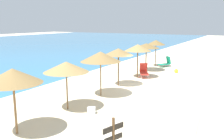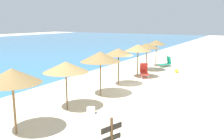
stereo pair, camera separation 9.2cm
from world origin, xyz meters
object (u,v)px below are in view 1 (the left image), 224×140
Objects in this scene: lounge_chair_1 at (166,63)px; beach_umbrella_2 at (101,57)px; beach_umbrella_1 at (66,67)px; beach_umbrella_3 at (118,52)px; lounge_chair_0 at (144,71)px; beach_umbrella_0 at (13,76)px; beach_umbrella_5 at (146,46)px; cooler_box at (91,110)px; beach_umbrella_4 at (138,48)px; beach_umbrella_6 at (156,42)px; beach_ball at (176,71)px.

beach_umbrella_2 is at bearing 117.74° from lounge_chair_1.
beach_umbrella_1 is 5.92m from beach_umbrella_3.
lounge_chair_0 is at bearing -3.76° from beach_umbrella_1.
beach_umbrella_0 is 1.92× the size of lounge_chair_1.
beach_umbrella_5 is 6.52× the size of cooler_box.
beach_umbrella_2 reaches higher than beach_umbrella_0.
beach_umbrella_4 is at bearing 115.28° from lounge_chair_1.
beach_umbrella_4 is 6.11m from beach_umbrella_6.
beach_umbrella_6 is at bearing -0.24° from beach_umbrella_5.
beach_umbrella_1 is 13.24m from beach_ball.
beach_umbrella_3 is (9.37, -0.03, 0.03)m from beach_umbrella_0.
beach_umbrella_2 is at bearing 59.43° from lounge_chair_0.
lounge_chair_1 is at bearing -2.99° from beach_umbrella_1.
beach_umbrella_3 is (5.92, -0.06, 0.19)m from beach_umbrella_1.
beach_umbrella_4 is at bearing 25.70° from lounge_chair_0.
beach_umbrella_5 reaches higher than beach_ball.
beach_umbrella_4 reaches higher than beach_umbrella_3.
beach_umbrella_2 reaches higher than lounge_chair_0.
beach_umbrella_4 is at bearing -3.28° from beach_umbrella_3.
beach_umbrella_0 is at bearing 170.87° from beach_ball.
lounge_chair_0 is 9.59m from cooler_box.
beach_umbrella_6 reaches higher than beach_umbrella_5.
lounge_chair_0 is at bearing 5.18° from cooler_box.
beach_umbrella_0 is 6.56m from beach_umbrella_2.
beach_umbrella_2 is 9.32m from beach_umbrella_5.
beach_umbrella_2 reaches higher than beach_ball.
lounge_chair_1 reaches higher than beach_ball.
beach_umbrella_6 is 15.41m from cooler_box.
beach_umbrella_1 is 3.12m from beach_umbrella_2.
lounge_chair_1 is at bearing -4.49° from beach_umbrella_3.
beach_umbrella_3 reaches higher than beach_umbrella_1.
beach_umbrella_3 is at bearing 159.45° from beach_ball.
cooler_box is at bearing 122.96° from lounge_chair_1.
beach_umbrella_4 is at bearing -175.35° from beach_umbrella_6.
beach_umbrella_4 is at bearing 7.92° from cooler_box.
beach_umbrella_6 reaches higher than beach_umbrella_1.
cooler_box is (-3.02, -1.26, -2.38)m from beach_umbrella_2.
beach_umbrella_4 is at bearing -0.03° from beach_umbrella_2.
beach_umbrella_3 is at bearing 3.67° from beach_umbrella_2.
beach_umbrella_3 is 9.29m from beach_umbrella_6.
cooler_box is (-9.55, -0.87, -0.34)m from lounge_chair_0.
beach_umbrella_5 is (3.30, 0.51, -0.12)m from beach_umbrella_4.
beach_umbrella_6 reaches higher than cooler_box.
beach_ball is at bearing -20.55° from beach_umbrella_3.
lounge_chair_0 is (-2.78, -0.90, -1.94)m from beach_umbrella_5.
beach_umbrella_2 reaches higher than beach_umbrella_5.
beach_umbrella_0 is 1.06× the size of beach_umbrella_5.
beach_umbrella_3 is at bearing 115.89° from lounge_chair_1.
beach_umbrella_1 is 0.98× the size of beach_umbrella_5.
beach_umbrella_5 is at bearing 100.90° from lounge_chair_1.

